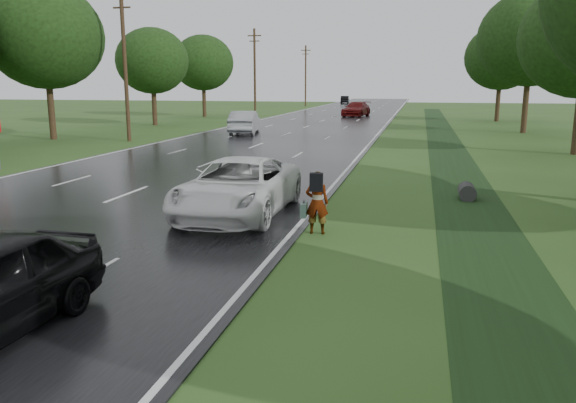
% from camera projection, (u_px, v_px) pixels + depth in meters
% --- Properties ---
extents(road, '(14.00, 180.00, 0.04)m').
position_uv_depth(road, '(317.00, 123.00, 54.83)').
color(road, black).
rests_on(road, ground).
extents(edge_stripe_east, '(0.12, 180.00, 0.01)m').
position_uv_depth(edge_stripe_east, '(386.00, 124.00, 53.32)').
color(edge_stripe_east, silver).
rests_on(edge_stripe_east, road).
extents(edge_stripe_west, '(0.12, 180.00, 0.01)m').
position_uv_depth(edge_stripe_west, '(251.00, 122.00, 56.33)').
color(edge_stripe_west, silver).
rests_on(edge_stripe_west, road).
extents(center_line, '(0.12, 180.00, 0.01)m').
position_uv_depth(center_line, '(317.00, 123.00, 54.82)').
color(center_line, silver).
rests_on(center_line, road).
extents(drainage_ditch, '(2.20, 120.00, 0.56)m').
position_uv_depth(drainage_ditch, '(453.00, 163.00, 27.21)').
color(drainage_ditch, black).
rests_on(drainage_ditch, ground).
extents(utility_pole_mid, '(1.60, 0.26, 10.00)m').
position_uv_depth(utility_pole_mid, '(125.00, 62.00, 36.75)').
color(utility_pole_mid, '#331F14').
rests_on(utility_pole_mid, ground).
extents(utility_pole_far, '(1.60, 0.26, 10.00)m').
position_uv_depth(utility_pole_far, '(255.00, 71.00, 65.34)').
color(utility_pole_far, '#331F14').
rests_on(utility_pole_far, ground).
extents(utility_pole_distant, '(1.60, 0.26, 10.00)m').
position_uv_depth(utility_pole_distant, '(306.00, 75.00, 93.92)').
color(utility_pole_distant, '#331F14').
rests_on(utility_pole_distant, ground).
extents(tree_east_d, '(8.00, 8.00, 10.76)m').
position_uv_depth(tree_east_d, '(531.00, 39.00, 42.72)').
color(tree_east_d, '#331F14').
rests_on(tree_east_d, ground).
extents(tree_east_f, '(7.20, 7.20, 9.62)m').
position_uv_depth(tree_east_f, '(501.00, 57.00, 56.29)').
color(tree_east_f, '#331F14').
rests_on(tree_east_f, ground).
extents(tree_west_c, '(7.80, 7.80, 10.43)m').
position_uv_depth(tree_west_c, '(45.00, 36.00, 37.69)').
color(tree_west_c, '#331F14').
rests_on(tree_west_c, ground).
extents(tree_west_d, '(6.60, 6.60, 8.80)m').
position_uv_depth(tree_west_d, '(152.00, 61.00, 51.08)').
color(tree_west_d, '#331F14').
rests_on(tree_west_d, ground).
extents(tree_west_f, '(7.00, 7.00, 9.29)m').
position_uv_depth(tree_west_f, '(203.00, 63.00, 64.49)').
color(tree_west_f, '#331F14').
rests_on(tree_west_f, ground).
extents(pedestrian, '(0.76, 0.64, 1.64)m').
position_uv_depth(pedestrian, '(316.00, 202.00, 14.40)').
color(pedestrian, '#A5998C').
rests_on(pedestrian, ground).
extents(white_pickup, '(2.73, 5.89, 1.64)m').
position_uv_depth(white_pickup, '(238.00, 187.00, 16.37)').
color(white_pickup, white).
rests_on(white_pickup, road).
extents(silver_sedan, '(2.67, 5.50, 1.74)m').
position_uv_depth(silver_sedan, '(245.00, 122.00, 42.77)').
color(silver_sedan, '#999DA2').
rests_on(silver_sedan, road).
extents(far_car_red, '(3.23, 6.08, 1.68)m').
position_uv_depth(far_car_red, '(356.00, 109.00, 65.56)').
color(far_car_red, maroon).
rests_on(far_car_red, road).
extents(far_car_dark, '(1.82, 4.37, 1.41)m').
position_uv_depth(far_car_dark, '(345.00, 100.00, 108.48)').
color(far_car_dark, black).
rests_on(far_car_dark, road).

